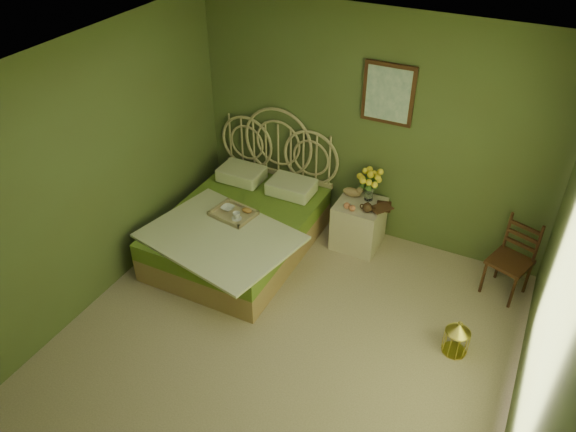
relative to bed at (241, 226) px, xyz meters
The scene contains 14 objects.
floor 1.72m from the bed, 49.60° to the right, with size 4.50×4.50×0.00m, color tan.
ceiling 2.86m from the bed, 49.60° to the right, with size 4.50×4.50×0.00m, color silver.
wall_back 1.77m from the bed, 41.13° to the left, with size 4.00×4.00×0.00m, color #516635.
wall_left 1.87m from the bed, 124.94° to the right, with size 4.50×4.50×0.00m, color #516635.
wall_right 3.50m from the bed, 22.62° to the right, with size 4.50×4.50×0.00m, color #516635.
wall_art 2.14m from the bed, 36.50° to the left, with size 0.54×0.04×0.64m.
bed is the anchor object (origin of this frame).
nightstand 1.34m from the bed, 29.39° to the left, with size 0.51×0.51×0.99m.
chair 2.87m from the bed, 12.41° to the left, with size 0.47×0.47×0.84m.
birdcage 2.59m from the bed, 10.68° to the right, with size 0.22×0.22×0.34m.
book_lower 1.52m from the bed, 26.33° to the left, with size 0.16×0.21×0.02m, color #381E0F.
book_upper 1.52m from the bed, 26.33° to the left, with size 0.17×0.23×0.02m, color #472819.
cereal_bowl 0.28m from the bed, 155.53° to the right, with size 0.14×0.14×0.03m, color white.
coffee_cup 0.31m from the bed, 71.81° to the right, with size 0.08×0.08×0.08m, color white.
Camera 1 is at (1.64, -3.02, 4.01)m, focal length 35.00 mm.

